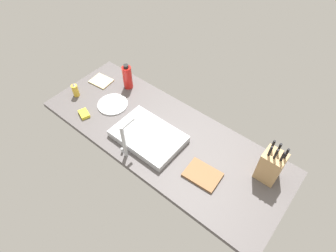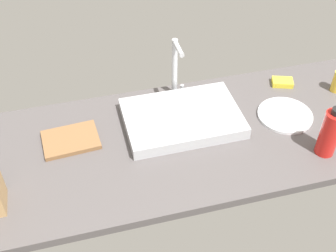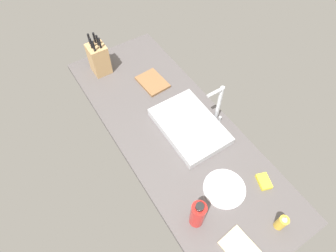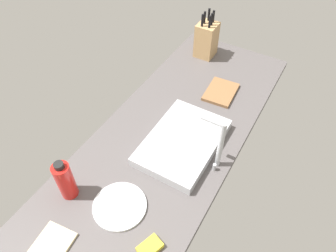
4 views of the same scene
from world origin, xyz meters
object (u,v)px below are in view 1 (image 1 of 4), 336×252
Objects in this scene: water_bottle at (127,77)px; dish_towel at (101,81)px; dish_sponge at (84,114)px; cutting_board at (203,175)px; sink_basin at (148,136)px; soap_bottle at (75,90)px; faucet at (125,139)px; knife_block at (271,166)px; dinner_plate at (113,104)px.

water_bottle reaches higher than dish_towel.
cutting_board is at bearing -172.40° from dish_sponge.
cutting_board is (-44.49, 0.54, -1.57)cm from sink_basin.
cutting_board is at bearing 162.06° from water_bottle.
soap_bottle is 40.55cm from water_bottle.
faucet is at bearing 20.57° from cutting_board.
faucet is at bearing 83.20° from sink_basin.
cutting_board reaches higher than dish_towel.
knife_block is 121.67cm from water_bottle.
knife_block is at bearing -141.01° from cutting_board.
knife_block is at bearing -171.86° from dinner_plate.
faucet is at bearing 28.31° from knife_block.
dish_towel is at bearing -96.24° from soap_bottle.
faucet reaches higher than dinner_plate.
water_bottle is at bearing -2.89° from knife_block.
knife_block is 1.38× the size of water_bottle.
dish_towel is at bearing 24.30° from water_bottle.
water_bottle is at bearing -94.26° from dish_sponge.
soap_bottle is 31.25cm from dinner_plate.
faucet is 1.21× the size of dinner_plate.
dinner_plate is 1.38× the size of dish_towel.
water_bottle reaches higher than dinner_plate.
cutting_board is (-46.64, -17.50, -14.60)cm from faucet.
dish_sponge is (3.16, 42.36, -8.56)cm from water_bottle.
dish_towel is at bearing -15.87° from sink_basin.
dish_sponge is at bearing 85.74° from water_bottle.
dinner_plate is at bearing -160.62° from soap_bottle.
water_bottle is at bearing -126.33° from soap_bottle.
knife_block is at bearing 177.37° from water_bottle.
sink_basin is at bearing -165.33° from dish_sponge.
dish_towel is (26.64, -12.57, 0.00)cm from dinner_plate.
faucet is 1.29× the size of cutting_board.
sink_basin is 3.67× the size of soap_bottle.
water_bottle is at bearing -76.69° from dinner_plate.
cutting_board is at bearing -159.43° from faucet.
dinner_plate is at bearing 7.88° from knife_block.
soap_bottle is at bearing -25.51° from dish_sponge.
dish_sponge is at bearing -5.73° from faucet.
water_bottle reaches higher than soap_bottle.
cutting_board is 96.84cm from water_bottle.
knife_block is 39.69cm from cutting_board.
dish_sponge reaches higher than dinner_plate.
dish_towel is 1.80× the size of dish_sponge.
faucet is 65.54cm from water_bottle.
sink_basin is 42.61cm from dinner_plate.
faucet is 3.02× the size of dish_sponge.
sink_basin is at bearing 170.61° from dinner_plate.
water_bottle is at bearing -31.69° from sink_basin.
soap_bottle reaches higher than dish_towel.
cutting_board is 115.74cm from soap_bottle.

